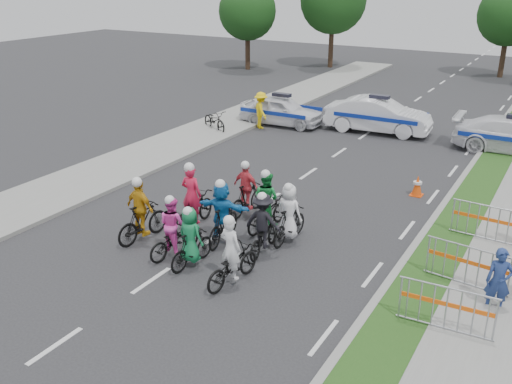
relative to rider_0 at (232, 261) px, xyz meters
The scene contains 26 objects.
ground 2.08m from the rider_0, 153.27° to the right, with size 90.00×90.00×0.00m, color #28282B.
curb_right 5.31m from the rider_0, 51.02° to the left, with size 0.20×60.00×0.12m, color gray.
grass_strip 5.77m from the rider_0, 45.59° to the left, with size 1.20×60.00×0.11m, color #1F4917.
sidewalk_left 9.26m from the rider_0, 153.63° to the left, with size 3.00×60.00×0.13m, color gray.
rider_0 is the anchor object (origin of this frame).
rider_1 1.38m from the rider_0, behind, with size 0.74×1.62×1.67m.
rider_2 2.15m from the rider_0, 167.69° to the left, with size 0.89×1.78×1.74m.
rider_3 3.50m from the rider_0, 167.82° to the left, with size 1.00×1.86×1.91m.
rider_4 1.80m from the rider_0, 94.51° to the left, with size 1.02×1.78×1.76m.
rider_5 2.24m from the rider_0, 128.81° to the left, with size 1.56×1.85×1.90m.
rider_6 3.46m from the rider_0, 141.54° to the left, with size 0.83×2.03×2.03m.
rider_7 2.73m from the rider_0, 86.82° to the left, with size 0.77×1.71×1.77m.
rider_8 3.23m from the rider_0, 104.12° to the left, with size 0.87×1.89×1.86m.
rider_9 4.18m from the rider_0, 116.04° to the left, with size 0.92×1.72×1.76m.
police_car_0 15.15m from the rider_0, 113.25° to the left, with size 1.64×4.07×1.39m, color white.
police_car_1 15.04m from the rider_0, 95.69° to the left, with size 1.67×4.80×1.58m, color white.
spectator_0 6.01m from the rider_0, 18.48° to the left, with size 0.56×0.37×1.54m, color navy.
marshal_hiviz 14.43m from the rider_0, 116.89° to the left, with size 1.11×0.64×1.73m, color yellow.
barrier_0 4.94m from the rider_0, ahead, with size 2.00×0.50×1.12m, color #A5A8AD, non-canonical shape.
barrier_1 5.55m from the rider_0, 27.61° to the left, with size 2.00×0.50×1.12m, color #A5A8AD, non-canonical shape.
barrier_2 7.29m from the rider_0, 47.52° to the left, with size 2.00×0.50×1.12m, color #A5A8AD, non-canonical shape.
cone_0 8.30m from the rider_0, 73.93° to the left, with size 0.40×0.40×0.70m.
parked_bike 13.99m from the rider_0, 125.70° to the left, with size 0.66×1.88×0.99m, color black.
tree_0 31.57m from the rider_0, 120.21° to the left, with size 4.20×4.20×6.30m.
tree_3 33.20m from the rider_0, 109.11° to the left, with size 4.90×4.90×7.35m.
tree_4 33.32m from the rider_0, 87.89° to the left, with size 4.20×4.20×6.30m.
Camera 1 is at (8.34, -9.25, 7.14)m, focal length 40.00 mm.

